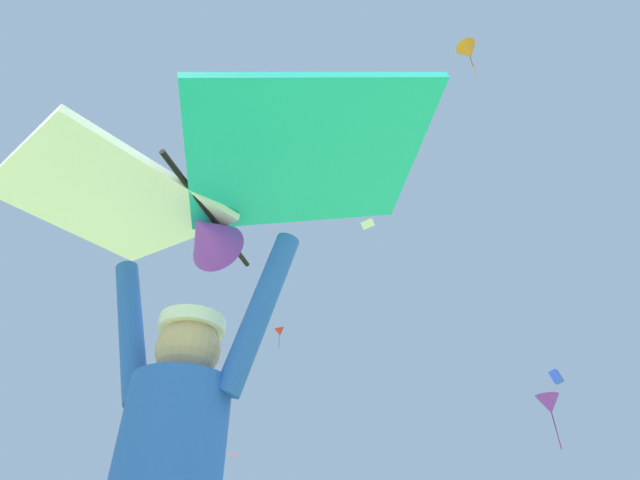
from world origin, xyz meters
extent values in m
cylinder|color=blue|center=(-0.38, -0.01, 1.10)|extent=(0.36, 0.36, 0.56)
sphere|color=tan|center=(-0.38, -0.01, 1.49)|extent=(0.23, 0.23, 0.23)
cylinder|color=white|center=(-0.38, -0.01, 1.59)|extent=(0.26, 0.26, 0.05)
cylinder|color=blue|center=(-0.11, -0.03, 1.61)|extent=(0.28, 0.11, 0.62)
cylinder|color=blue|center=(-0.64, 0.01, 1.61)|extent=(0.28, 0.11, 0.62)
cylinder|color=black|center=(-0.38, -0.01, 2.11)|extent=(0.08, 0.79, 0.02)
cube|color=#19B2AD|center=(0.08, -0.16, 2.21)|extent=(1.15, 1.07, 0.23)
cube|color=white|center=(-0.86, -0.09, 2.21)|extent=(1.20, 1.14, 0.23)
cone|color=purple|center=(-0.38, -0.01, 2.01)|extent=(0.25, 0.22, 0.24)
cone|color=purple|center=(7.25, 28.78, 9.78)|extent=(1.84, 1.92, 1.20)
cylinder|color=#602387|center=(7.25, 28.78, 8.30)|extent=(0.06, 0.06, 1.91)
cone|color=orange|center=(3.21, 8.75, 15.36)|extent=(0.88, 0.84, 0.70)
cylinder|color=#A75C15|center=(3.21, 8.75, 14.63)|extent=(0.03, 0.03, 0.95)
cube|color=blue|center=(8.53, 30.75, 12.00)|extent=(0.84, 0.70, 0.91)
pyramid|color=red|center=(-11.87, 29.85, 8.23)|extent=(0.91, 0.95, 0.39)
pyramid|color=white|center=(-1.75, 22.48, 19.45)|extent=(1.05, 1.07, 0.34)
cone|color=red|center=(-9.06, 29.11, 16.06)|extent=(1.03, 1.11, 0.87)
cylinder|color=maroon|center=(-9.06, 29.11, 15.29)|extent=(0.03, 0.03, 1.00)
camera|label=1|loc=(0.43, -1.53, 0.77)|focal=27.79mm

